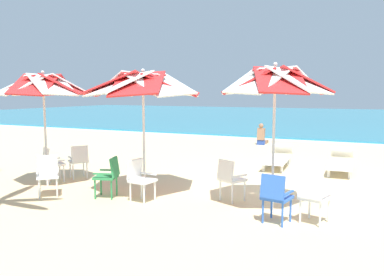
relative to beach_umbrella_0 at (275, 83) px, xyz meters
The scene contains 17 objects.
ground_plane 3.24m from the beach_umbrella_0, 98.75° to the left, with size 80.00×80.00×0.00m, color beige.
sea 29.47m from the beach_umbrella_0, 90.65° to the left, with size 80.00×36.00×0.10m, color teal.
surf_foam 11.33m from the beach_umbrella_0, 91.72° to the left, with size 80.00×0.70×0.01m, color white.
beach_umbrella_0 is the anchor object (origin of this frame).
plastic_chair_0 2.12m from the beach_umbrella_0, 30.73° to the right, with size 0.55×0.57×0.87m.
plastic_chair_1 2.12m from the beach_umbrella_0, 166.21° to the left, with size 0.59×0.61×0.87m.
plastic_chair_2 2.06m from the beach_umbrella_0, 72.63° to the right, with size 0.51×0.54×0.87m.
beach_umbrella_1 2.76m from the beach_umbrella_0, behind, with size 2.54×2.54×2.72m.
plastic_chair_3 3.89m from the beach_umbrella_0, 169.67° to the right, with size 0.58×0.56×0.87m.
plastic_chair_4 3.26m from the beach_umbrella_0, 167.38° to the right, with size 0.51×0.49×0.87m.
beach_umbrella_2 5.32m from the beach_umbrella_0, behind, with size 2.13×2.13×2.72m.
plastic_chair_5 5.84m from the beach_umbrella_0, behind, with size 0.61×0.62×0.87m.
plastic_chair_6 5.10m from the beach_umbrella_0, 167.19° to the right, with size 0.63×0.63×0.87m.
plastic_chair_7 5.56m from the beach_umbrella_0, behind, with size 0.63×0.62×0.87m.
sun_lounger_0 4.90m from the beach_umbrella_0, 78.65° to the left, with size 0.71×2.17×0.62m.
sun_lounger_1 4.92m from the beach_umbrella_0, 101.67° to the left, with size 0.76×2.18×0.62m.
beachgoer_seated 9.75m from the beach_umbrella_0, 106.38° to the left, with size 0.30×0.93×0.92m.
Camera 1 is at (2.04, -9.31, 2.22)m, focal length 36.46 mm.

